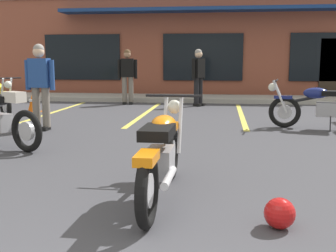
{
  "coord_description": "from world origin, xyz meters",
  "views": [
    {
      "loc": [
        0.73,
        -1.56,
        1.39
      ],
      "look_at": [
        0.06,
        3.62,
        0.55
      ],
      "focal_mm": 44.86,
      "sensor_mm": 36.0,
      "label": 1
    }
  ],
  "objects_px": {
    "person_in_black_shirt": "(128,73)",
    "traffic_cone": "(33,103)",
    "helmet_on_pavement": "(280,213)",
    "motorcycle_foreground_classic": "(162,154)",
    "person_in_shorts_foreground": "(198,74)",
    "person_by_back_row": "(40,82)",
    "motorcycle_black_cruiser": "(321,106)"
  },
  "relations": [
    {
      "from": "person_in_black_shirt",
      "to": "traffic_cone",
      "type": "height_order",
      "value": "person_in_black_shirt"
    },
    {
      "from": "helmet_on_pavement",
      "to": "traffic_cone",
      "type": "height_order",
      "value": "traffic_cone"
    },
    {
      "from": "traffic_cone",
      "to": "motorcycle_foreground_classic",
      "type": "bearing_deg",
      "value": -55.8
    },
    {
      "from": "person_in_black_shirt",
      "to": "motorcycle_foreground_classic",
      "type": "bearing_deg",
      "value": -75.09
    },
    {
      "from": "person_in_shorts_foreground",
      "to": "person_by_back_row",
      "type": "height_order",
      "value": "same"
    },
    {
      "from": "motorcycle_black_cruiser",
      "to": "person_by_back_row",
      "type": "bearing_deg",
      "value": -171.79
    },
    {
      "from": "motorcycle_black_cruiser",
      "to": "motorcycle_foreground_classic",
      "type": "bearing_deg",
      "value": -119.04
    },
    {
      "from": "person_in_black_shirt",
      "to": "person_by_back_row",
      "type": "distance_m",
      "value": 4.9
    },
    {
      "from": "motorcycle_black_cruiser",
      "to": "traffic_cone",
      "type": "bearing_deg",
      "value": 165.33
    },
    {
      "from": "motorcycle_black_cruiser",
      "to": "person_in_black_shirt",
      "type": "xyz_separation_m",
      "value": [
        -4.84,
        4.07,
        0.49
      ]
    },
    {
      "from": "motorcycle_foreground_classic",
      "to": "person_in_shorts_foreground",
      "type": "bearing_deg",
      "value": 90.82
    },
    {
      "from": "motorcycle_black_cruiser",
      "to": "traffic_cone",
      "type": "xyz_separation_m",
      "value": [
        -6.87,
        1.8,
        -0.2
      ]
    },
    {
      "from": "person_in_shorts_foreground",
      "to": "traffic_cone",
      "type": "xyz_separation_m",
      "value": [
        -4.21,
        -2.07,
        -0.69
      ]
    },
    {
      "from": "motorcycle_black_cruiser",
      "to": "person_in_shorts_foreground",
      "type": "height_order",
      "value": "person_in_shorts_foreground"
    },
    {
      "from": "motorcycle_foreground_classic",
      "to": "motorcycle_black_cruiser",
      "type": "relative_size",
      "value": 1.0
    },
    {
      "from": "person_in_shorts_foreground",
      "to": "helmet_on_pavement",
      "type": "bearing_deg",
      "value": -82.51
    },
    {
      "from": "motorcycle_black_cruiser",
      "to": "person_in_shorts_foreground",
      "type": "relative_size",
      "value": 1.25
    },
    {
      "from": "motorcycle_foreground_classic",
      "to": "motorcycle_black_cruiser",
      "type": "bearing_deg",
      "value": 60.96
    },
    {
      "from": "person_in_black_shirt",
      "to": "traffic_cone",
      "type": "xyz_separation_m",
      "value": [
        -2.03,
        -2.28,
        -0.69
      ]
    },
    {
      "from": "motorcycle_black_cruiser",
      "to": "person_in_shorts_foreground",
      "type": "bearing_deg",
      "value": 124.48
    },
    {
      "from": "motorcycle_foreground_classic",
      "to": "motorcycle_black_cruiser",
      "type": "height_order",
      "value": "same"
    },
    {
      "from": "person_in_black_shirt",
      "to": "person_in_shorts_foreground",
      "type": "bearing_deg",
      "value": -5.28
    },
    {
      "from": "motorcycle_foreground_classic",
      "to": "motorcycle_black_cruiser",
      "type": "xyz_separation_m",
      "value": [
        2.54,
        4.57,
        0.0
      ]
    },
    {
      "from": "helmet_on_pavement",
      "to": "traffic_cone",
      "type": "xyz_separation_m",
      "value": [
        -5.4,
        6.99,
        0.13
      ]
    },
    {
      "from": "person_by_back_row",
      "to": "helmet_on_pavement",
      "type": "bearing_deg",
      "value": -47.7
    },
    {
      "from": "motorcycle_foreground_classic",
      "to": "person_by_back_row",
      "type": "bearing_deg",
      "value": 127.82
    },
    {
      "from": "person_in_black_shirt",
      "to": "helmet_on_pavement",
      "type": "height_order",
      "value": "person_in_black_shirt"
    },
    {
      "from": "person_in_shorts_foreground",
      "to": "motorcycle_foreground_classic",
      "type": "bearing_deg",
      "value": -89.18
    },
    {
      "from": "helmet_on_pavement",
      "to": "traffic_cone",
      "type": "bearing_deg",
      "value": 127.69
    },
    {
      "from": "motorcycle_foreground_classic",
      "to": "helmet_on_pavement",
      "type": "xyz_separation_m",
      "value": [
        1.07,
        -0.62,
        -0.33
      ]
    },
    {
      "from": "motorcycle_foreground_classic",
      "to": "traffic_cone",
      "type": "relative_size",
      "value": 3.98
    },
    {
      "from": "person_in_black_shirt",
      "to": "person_by_back_row",
      "type": "height_order",
      "value": "same"
    }
  ]
}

